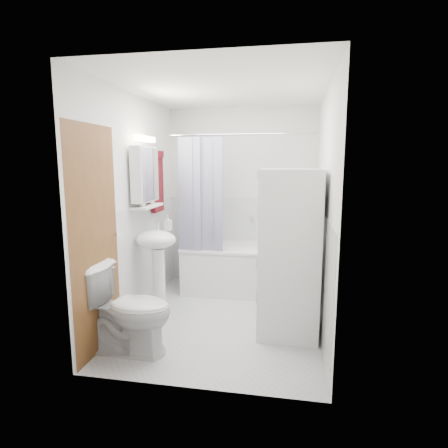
% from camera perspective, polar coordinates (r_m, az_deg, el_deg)
% --- Properties ---
extents(floor, '(2.60, 2.60, 0.00)m').
position_cam_1_polar(floor, '(4.20, 0.13, -14.18)').
color(floor, silver).
rests_on(floor, ground).
extents(room_walls, '(2.60, 2.60, 2.60)m').
position_cam_1_polar(room_walls, '(3.86, 0.14, 6.51)').
color(room_walls, silver).
rests_on(room_walls, ground).
extents(wainscot, '(1.98, 2.58, 2.58)m').
position_cam_1_polar(wainscot, '(4.28, 0.83, -5.24)').
color(wainscot, white).
rests_on(wainscot, ground).
extents(door, '(0.05, 2.00, 2.00)m').
position_cam_1_polar(door, '(3.69, -16.11, -1.60)').
color(door, brown).
rests_on(door, ground).
extents(bathtub, '(1.57, 0.75, 0.60)m').
position_cam_1_polar(bathtub, '(4.94, 3.15, -6.49)').
color(bathtub, white).
rests_on(bathtub, ground).
extents(tub_spout, '(0.04, 0.12, 0.04)m').
position_cam_1_polar(tub_spout, '(5.11, 5.90, 0.78)').
color(tub_spout, silver).
rests_on(tub_spout, room_walls).
extents(curtain_rod, '(1.75, 0.02, 0.02)m').
position_cam_1_polar(curtain_rod, '(4.45, 2.83, 13.49)').
color(curtain_rod, silver).
rests_on(curtain_rod, room_walls).
extents(shower_curtain, '(0.55, 0.02, 1.45)m').
position_cam_1_polar(shower_curtain, '(4.55, -3.54, 3.94)').
color(shower_curtain, '#161447').
rests_on(shower_curtain, curtain_rod).
extents(sink, '(0.44, 0.37, 1.04)m').
position_cam_1_polar(sink, '(4.16, -10.19, -4.34)').
color(sink, white).
rests_on(sink, ground).
extents(medicine_cabinet, '(0.13, 0.50, 0.71)m').
position_cam_1_polar(medicine_cabinet, '(4.21, -11.95, 7.62)').
color(medicine_cabinet, white).
rests_on(medicine_cabinet, room_walls).
extents(shelf, '(0.18, 0.54, 0.02)m').
position_cam_1_polar(shelf, '(4.23, -11.59, 2.67)').
color(shelf, silver).
rests_on(shelf, room_walls).
extents(shower_caddy, '(0.22, 0.06, 0.02)m').
position_cam_1_polar(shower_caddy, '(5.07, 6.50, 3.32)').
color(shower_caddy, silver).
rests_on(shower_caddy, room_walls).
extents(towel, '(0.07, 0.31, 0.75)m').
position_cam_1_polar(towel, '(4.65, -10.15, 6.56)').
color(towel, maroon).
rests_on(towel, room_walls).
extents(washer_dryer, '(0.60, 0.58, 1.62)m').
position_cam_1_polar(washer_dryer, '(3.68, 9.99, -4.44)').
color(washer_dryer, white).
rests_on(washer_dryer, ground).
extents(toilet, '(0.82, 0.48, 0.79)m').
position_cam_1_polar(toilet, '(3.50, -14.47, -12.50)').
color(toilet, white).
rests_on(toilet, ground).
extents(soap_pump, '(0.08, 0.17, 0.08)m').
position_cam_1_polar(soap_pump, '(4.34, -8.54, -0.42)').
color(soap_pump, gray).
rests_on(soap_pump, sink).
extents(shelf_bottle, '(0.07, 0.18, 0.07)m').
position_cam_1_polar(shelf_bottle, '(4.08, -12.40, 3.09)').
color(shelf_bottle, gray).
rests_on(shelf_bottle, shelf).
extents(shelf_cup, '(0.10, 0.09, 0.10)m').
position_cam_1_polar(shelf_cup, '(4.33, -11.03, 3.68)').
color(shelf_cup, gray).
rests_on(shelf_cup, shelf).
extents(shampoo_a, '(0.13, 0.17, 0.13)m').
position_cam_1_polar(shampoo_a, '(5.06, 6.56, 4.17)').
color(shampoo_a, gray).
rests_on(shampoo_a, shower_caddy).
extents(shampoo_b, '(0.08, 0.21, 0.08)m').
position_cam_1_polar(shampoo_b, '(5.06, 7.91, 3.85)').
color(shampoo_b, '#293FA6').
rests_on(shampoo_b, shower_caddy).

